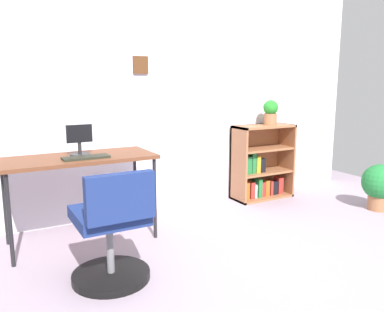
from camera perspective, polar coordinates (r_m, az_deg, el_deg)
name	(u,v)px	position (r m, az deg, el deg)	size (l,w,h in m)	color
wall_back	(149,95)	(3.96, -6.22, 8.76)	(5.20, 0.12, 2.35)	silver
desk	(79,163)	(3.30, -16.01, -1.02)	(1.19, 0.53, 0.72)	brown
monitor	(80,141)	(3.31, -15.99, 2.16)	(0.21, 0.16, 0.25)	#262628
keyboard	(86,157)	(3.18, -15.12, -0.20)	(0.36, 0.13, 0.02)	#27291F
office_chair	(112,234)	(2.64, -11.51, -11.08)	(0.52, 0.55, 0.78)	black
bookshelf_low	(260,165)	(4.53, 9.79, -1.36)	(0.70, 0.30, 0.83)	#99603D
potted_plant_on_shelf	(271,112)	(4.47, 11.31, 6.29)	(0.16, 0.16, 0.28)	#9E6642
potted_plant_floor	(380,184)	(4.49, 25.56, -3.73)	(0.36, 0.36, 0.48)	#9E6642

